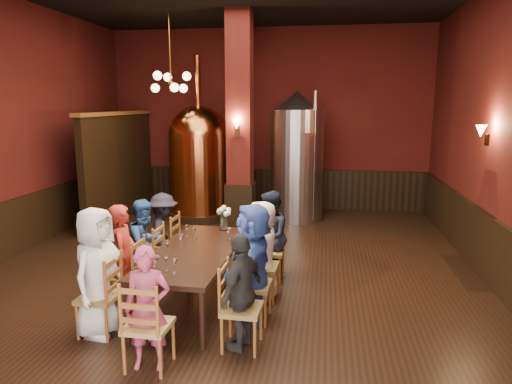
# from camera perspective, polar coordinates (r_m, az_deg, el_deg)

# --- Properties ---
(room) EXTENTS (10.00, 10.02, 4.50)m
(room) POSITION_cam_1_polar(r_m,az_deg,el_deg) (6.78, -3.93, 7.50)
(room) COLOR black
(room) RESTS_ON ground
(wainscot_right) EXTENTS (0.08, 9.90, 1.00)m
(wainscot_right) POSITION_cam_1_polar(r_m,az_deg,el_deg) (7.38, 28.17, -7.38)
(wainscot_right) COLOR black
(wainscot_right) RESTS_ON ground
(wainscot_back) EXTENTS (7.90, 0.08, 1.00)m
(wainscot_back) POSITION_cam_1_polar(r_m,az_deg,el_deg) (11.86, 1.41, 0.52)
(wainscot_back) COLOR black
(wainscot_back) RESTS_ON ground
(column) EXTENTS (0.58, 0.58, 4.50)m
(column) POSITION_cam_1_polar(r_m,az_deg,el_deg) (9.58, -2.01, 8.56)
(column) COLOR #4D1210
(column) RESTS_ON ground
(partition) EXTENTS (0.22, 3.50, 2.40)m
(partition) POSITION_cam_1_polar(r_m,az_deg,el_deg) (10.96, -16.66, 2.90)
(partition) COLOR black
(partition) RESTS_ON ground
(pendant_cluster) EXTENTS (0.90, 0.90, 1.70)m
(pendant_cluster) POSITION_cam_1_polar(r_m,az_deg,el_deg) (10.06, -10.60, 13.34)
(pendant_cluster) COLOR #A57226
(pendant_cluster) RESTS_ON room
(sconce_wall) EXTENTS (0.20, 0.20, 0.36)m
(sconce_wall) POSITION_cam_1_polar(r_m,az_deg,el_deg) (7.80, 26.97, 6.43)
(sconce_wall) COLOR black
(sconce_wall) RESTS_ON room
(sconce_column) EXTENTS (0.20, 0.20, 0.36)m
(sconce_column) POSITION_cam_1_polar(r_m,az_deg,el_deg) (9.29, -2.36, 8.17)
(sconce_column) COLOR black
(sconce_column) RESTS_ON column
(dining_table) EXTENTS (1.07, 2.43, 0.75)m
(dining_table) POSITION_cam_1_polar(r_m,az_deg,el_deg) (6.17, -7.60, -7.75)
(dining_table) COLOR black
(dining_table) RESTS_ON ground
(chair_0) EXTENTS (0.47, 0.47, 0.92)m
(chair_0) POSITION_cam_1_polar(r_m,az_deg,el_deg) (5.73, -19.04, -12.24)
(chair_0) COLOR brown
(chair_0) RESTS_ON ground
(person_0) EXTENTS (0.59, 0.81, 1.52)m
(person_0) POSITION_cam_1_polar(r_m,az_deg,el_deg) (5.62, -19.23, -9.41)
(person_0) COLOR silver
(person_0) RESTS_ON ground
(chair_1) EXTENTS (0.47, 0.47, 0.92)m
(chair_1) POSITION_cam_1_polar(r_m,az_deg,el_deg) (6.28, -16.01, -9.99)
(chair_1) COLOR brown
(chair_1) RESTS_ON ground
(person_1) EXTENTS (0.43, 0.57, 1.41)m
(person_1) POSITION_cam_1_polar(r_m,az_deg,el_deg) (6.19, -16.13, -7.89)
(person_1) COLOR maroon
(person_1) RESTS_ON ground
(chair_2) EXTENTS (0.47, 0.47, 0.92)m
(chair_2) POSITION_cam_1_polar(r_m,az_deg,el_deg) (6.83, -13.54, -8.11)
(chair_2) COLOR brown
(chair_2) RESTS_ON ground
(person_2) EXTENTS (0.53, 0.72, 1.34)m
(person_2) POSITION_cam_1_polar(r_m,az_deg,el_deg) (6.77, -13.62, -6.45)
(person_2) COLOR navy
(person_2) RESTS_ON ground
(chair_3) EXTENTS (0.47, 0.47, 0.92)m
(chair_3) POSITION_cam_1_polar(r_m,az_deg,el_deg) (7.42, -11.45, -6.48)
(chair_3) COLOR brown
(chair_3) RESTS_ON ground
(person_3) EXTENTS (0.73, 0.95, 1.29)m
(person_3) POSITION_cam_1_polar(r_m,az_deg,el_deg) (7.36, -11.50, -5.10)
(person_3) COLOR black
(person_3) RESTS_ON ground
(chair_4) EXTENTS (0.47, 0.47, 0.92)m
(chair_4) POSITION_cam_1_polar(r_m,az_deg,el_deg) (5.15, -1.78, -14.32)
(chair_4) COLOR brown
(chair_4) RESTS_ON ground
(person_4) EXTENTS (0.56, 0.83, 1.31)m
(person_4) POSITION_cam_1_polar(r_m,az_deg,el_deg) (5.07, -1.79, -12.34)
(person_4) COLOR black
(person_4) RESTS_ON ground
(chair_5) EXTENTS (0.47, 0.47, 0.92)m
(chair_5) POSITION_cam_1_polar(r_m,az_deg,el_deg) (5.75, -0.34, -11.51)
(chair_5) COLOR brown
(chair_5) RESTS_ON ground
(person_5) EXTENTS (0.47, 1.39, 1.50)m
(person_5) POSITION_cam_1_polar(r_m,az_deg,el_deg) (5.65, -0.34, -8.81)
(person_5) COLOR #3957AC
(person_5) RESTS_ON ground
(chair_6) EXTENTS (0.47, 0.47, 0.92)m
(chair_6) POSITION_cam_1_polar(r_m,az_deg,el_deg) (6.36, 0.79, -9.26)
(chair_6) COLOR brown
(chair_6) RESTS_ON ground
(person_6) EXTENTS (0.51, 0.71, 1.38)m
(person_6) POSITION_cam_1_polar(r_m,az_deg,el_deg) (6.28, 0.80, -7.31)
(person_6) COLOR white
(person_6) RESTS_ON ground
(chair_7) EXTENTS (0.47, 0.47, 0.92)m
(chair_7) POSITION_cam_1_polar(r_m,az_deg,el_deg) (6.98, 1.73, -7.38)
(chair_7) COLOR brown
(chair_7) RESTS_ON ground
(person_7) EXTENTS (0.36, 0.69, 1.39)m
(person_7) POSITION_cam_1_polar(r_m,az_deg,el_deg) (6.91, 1.74, -5.55)
(person_7) COLOR black
(person_7) RESTS_ON ground
(chair_8) EXTENTS (0.47, 0.47, 0.92)m
(chair_8) POSITION_cam_1_polar(r_m,az_deg,el_deg) (4.93, -13.31, -15.88)
(chair_8) COLOR brown
(chair_8) RESTS_ON ground
(person_8) EXTENTS (0.51, 0.38, 1.28)m
(person_8) POSITION_cam_1_polar(r_m,az_deg,el_deg) (4.85, -13.41, -13.97)
(person_8) COLOR #A33658
(person_8) RESTS_ON ground
(copper_kettle) EXTENTS (1.76, 1.76, 3.71)m
(copper_kettle) POSITION_cam_1_polar(r_m,az_deg,el_deg) (10.71, -7.06, 3.93)
(copper_kettle) COLOR black
(copper_kettle) RESTS_ON ground
(steel_vessel) EXTENTS (1.37, 1.37, 2.93)m
(steel_vessel) POSITION_cam_1_polar(r_m,az_deg,el_deg) (10.47, 5.11, 4.41)
(steel_vessel) COLOR #B2B2B7
(steel_vessel) RESTS_ON ground
(rose_vase) EXTENTS (0.23, 0.23, 0.39)m
(rose_vase) POSITION_cam_1_polar(r_m,az_deg,el_deg) (6.97, -4.04, -2.80)
(rose_vase) COLOR white
(rose_vase) RESTS_ON dining_table
(wine_glass_0) EXTENTS (0.07, 0.07, 0.17)m
(wine_glass_0) POSITION_cam_1_polar(r_m,az_deg,el_deg) (5.33, -12.60, -9.35)
(wine_glass_0) COLOR white
(wine_glass_0) RESTS_ON dining_table
(wine_glass_1) EXTENTS (0.07, 0.07, 0.17)m
(wine_glass_1) POSITION_cam_1_polar(r_m,az_deg,el_deg) (6.32, -9.41, -5.96)
(wine_glass_1) COLOR white
(wine_glass_1) RESTS_ON dining_table
(wine_glass_2) EXTENTS (0.07, 0.07, 0.17)m
(wine_glass_2) POSITION_cam_1_polar(r_m,az_deg,el_deg) (5.96, -11.01, -7.06)
(wine_glass_2) COLOR white
(wine_glass_2) RESTS_ON dining_table
(wine_glass_3) EXTENTS (0.07, 0.07, 0.17)m
(wine_glass_3) POSITION_cam_1_polar(r_m,az_deg,el_deg) (5.43, -11.16, -8.88)
(wine_glass_3) COLOR white
(wine_glass_3) RESTS_ON dining_table
(wine_glass_4) EXTENTS (0.07, 0.07, 0.17)m
(wine_glass_4) POSITION_cam_1_polar(r_m,az_deg,el_deg) (6.75, -8.59, -4.82)
(wine_glass_4) COLOR white
(wine_glass_4) RESTS_ON dining_table
(wine_glass_5) EXTENTS (0.07, 0.07, 0.17)m
(wine_glass_5) POSITION_cam_1_polar(r_m,az_deg,el_deg) (5.36, -10.09, -9.13)
(wine_glass_5) COLOR white
(wine_glass_5) RESTS_ON dining_table
(wine_glass_6) EXTENTS (0.07, 0.07, 0.17)m
(wine_glass_6) POSITION_cam_1_polar(r_m,az_deg,el_deg) (6.53, -3.40, -5.25)
(wine_glass_6) COLOR white
(wine_glass_6) RESTS_ON dining_table
(wine_glass_7) EXTENTS (0.07, 0.07, 0.17)m
(wine_glass_7) POSITION_cam_1_polar(r_m,az_deg,el_deg) (6.59, -7.64, -5.19)
(wine_glass_7) COLOR white
(wine_glass_7) RESTS_ON dining_table
(wine_glass_8) EXTENTS (0.07, 0.07, 0.17)m
(wine_glass_8) POSITION_cam_1_polar(r_m,az_deg,el_deg) (5.50, -12.17, -8.66)
(wine_glass_8) COLOR white
(wine_glass_8) RESTS_ON dining_table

